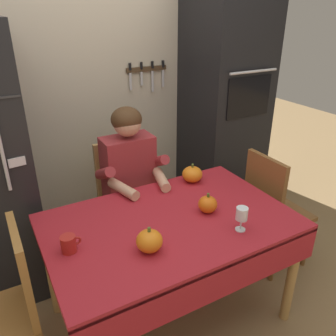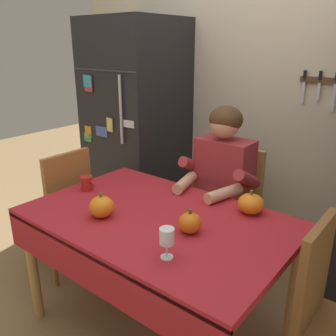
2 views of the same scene
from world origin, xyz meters
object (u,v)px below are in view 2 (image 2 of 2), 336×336
coffee_mug (87,183)px  wine_glass (167,238)px  dining_table (154,231)px  pumpkin_small (251,204)px  refrigerator (137,131)px  chair_left_side (62,207)px  chair_right_side (333,319)px  chair_behind_person (230,207)px  seated_person (218,185)px  pumpkin_medium (102,207)px  pumpkin_large (190,223)px

coffee_mug → wine_glass: wine_glass is taller
dining_table → wine_glass: 0.42m
dining_table → pumpkin_small: size_ratio=9.97×
refrigerator → wine_glass: refrigerator is taller
chair_left_side → wine_glass: size_ratio=6.65×
refrigerator → chair_right_side: bearing=-22.9°
chair_behind_person → pumpkin_small: bearing=-51.1°
pumpkin_small → chair_behind_person: bearing=128.9°
chair_right_side → seated_person: bearing=150.1°
chair_behind_person → wine_glass: size_ratio=6.65×
refrigerator → chair_right_side: size_ratio=1.94×
chair_behind_person → chair_right_side: bearing=-38.3°
pumpkin_medium → seated_person: bearing=72.2°
seated_person → coffee_mug: bearing=-135.9°
chair_behind_person → seated_person: size_ratio=0.75×
chair_behind_person → wine_glass: chair_behind_person is taller
refrigerator → seated_person: size_ratio=1.45×
wine_glass → coffee_mug: bearing=162.3°
dining_table → pumpkin_medium: bearing=-143.7°
pumpkin_small → wine_glass: bearing=-97.7°
seated_person → pumpkin_large: 0.65m
refrigerator → pumpkin_large: (1.19, -0.89, -0.11)m
seated_person → pumpkin_small: 0.42m
pumpkin_medium → chair_behind_person: bearing=75.5°
coffee_mug → wine_glass: (0.86, -0.27, 0.05)m
chair_right_side → pumpkin_large: bearing=-170.6°
coffee_mug → pumpkin_large: (0.81, -0.04, 0.01)m
refrigerator → pumpkin_large: bearing=-37.0°
chair_behind_person → pumpkin_large: (0.21, -0.80, 0.28)m
refrigerator → seated_person: (0.97, -0.28, -0.16)m
refrigerator → pumpkin_medium: bearing=-55.2°
pumpkin_large → pumpkin_medium: bearing=-161.5°
chair_behind_person → coffee_mug: 1.01m
refrigerator → coffee_mug: size_ratio=17.34×
dining_table → seated_person: (0.02, 0.60, 0.08)m
chair_behind_person → seated_person: 0.29m
chair_left_side → pumpkin_large: bearing=-2.9°
pumpkin_medium → chair_right_side: bearing=13.2°
chair_left_side → coffee_mug: (0.33, -0.02, 0.27)m
dining_table → chair_right_side: chair_right_side is taller
dining_table → refrigerator: bearing=137.1°
wine_glass → pumpkin_medium: size_ratio=1.03×
chair_left_side → coffee_mug: 0.43m
chair_behind_person → chair_right_side: size_ratio=1.00×
coffee_mug → chair_right_side: bearing=2.9°
chair_right_side → pumpkin_medium: 1.19m
chair_left_side → pumpkin_large: (1.14, -0.06, 0.28)m
seated_person → pumpkin_large: bearing=-70.9°
chair_behind_person → pumpkin_small: size_ratio=6.62×
chair_behind_person → wine_glass: 1.12m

